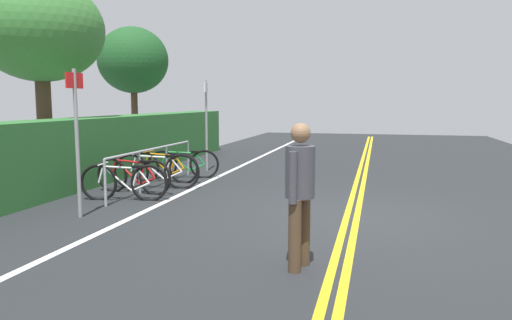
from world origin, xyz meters
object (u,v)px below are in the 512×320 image
(bike_rack, at_px, (154,159))
(tree_mid, at_px, (40,31))
(sign_post_far, at_px, (206,117))
(bicycle_1, at_px, (133,176))
(bicycle_2, at_px, (157,171))
(bicycle_3, at_px, (164,167))
(pedestrian, at_px, (300,187))
(bicycle_0, at_px, (124,182))
(tree_far_right, at_px, (133,61))
(sign_post_near, at_px, (77,129))
(bicycle_4, at_px, (184,164))

(bike_rack, distance_m, tree_mid, 4.02)
(sign_post_far, bearing_deg, bicycle_1, 173.78)
(bicycle_2, distance_m, bicycle_3, 0.80)
(bicycle_2, xyz_separation_m, pedestrian, (-4.16, -3.71, 0.55))
(bicycle_0, height_order, bicycle_1, bicycle_1)
(bicycle_0, distance_m, tree_mid, 4.54)
(bicycle_0, xyz_separation_m, tree_far_right, (7.23, 3.62, 2.86))
(bicycle_0, relative_size, tree_mid, 0.36)
(bike_rack, distance_m, bicycle_3, 0.79)
(bike_rack, distance_m, bicycle_1, 0.71)
(bicycle_3, relative_size, tree_far_right, 0.39)
(bike_rack, height_order, sign_post_near, sign_post_near)
(bicycle_0, height_order, sign_post_far, sign_post_far)
(bike_rack, xyz_separation_m, sign_post_near, (-2.71, -0.04, 0.79))
(bicycle_3, height_order, pedestrian, pedestrian)
(tree_far_right, bearing_deg, sign_post_far, -130.47)
(bicycle_0, height_order, sign_post_near, sign_post_near)
(bicycle_4, height_order, sign_post_near, sign_post_near)
(pedestrian, relative_size, sign_post_near, 0.69)
(tree_far_right, bearing_deg, sign_post_near, -157.22)
(pedestrian, bearing_deg, tree_far_right, 36.11)
(bicycle_0, bearing_deg, pedestrian, -127.40)
(bike_rack, relative_size, bicycle_1, 2.23)
(bicycle_2, distance_m, tree_far_right, 7.53)
(tree_far_right, bearing_deg, bicycle_1, -152.27)
(bike_rack, height_order, sign_post_far, sign_post_far)
(bicycle_1, xyz_separation_m, bicycle_2, (0.60, -0.22, 0.02))
(bicycle_4, height_order, tree_mid, tree_mid)
(bicycle_1, height_order, bicycle_3, bicycle_1)
(bicycle_0, bearing_deg, bicycle_3, 4.14)
(tree_mid, distance_m, tree_far_right, 5.62)
(bicycle_3, bearing_deg, tree_mid, 98.57)
(sign_post_near, bearing_deg, sign_post_far, -1.98)
(bicycle_3, xyz_separation_m, pedestrian, (-4.94, -3.89, 0.57))
(bicycle_0, relative_size, bicycle_1, 0.95)
(bicycle_3, height_order, sign_post_near, sign_post_near)
(tree_far_right, bearing_deg, bicycle_2, -148.39)
(bicycle_0, height_order, pedestrian, pedestrian)
(bicycle_1, height_order, sign_post_near, sign_post_near)
(sign_post_near, distance_m, sign_post_far, 5.37)
(sign_post_near, xyz_separation_m, sign_post_far, (5.36, -0.19, 0.02))
(sign_post_far, bearing_deg, sign_post_near, 178.02)
(sign_post_near, height_order, tree_mid, tree_mid)
(sign_post_near, bearing_deg, bicycle_0, -0.32)
(bicycle_4, distance_m, pedestrian, 6.68)
(bicycle_1, relative_size, bicycle_2, 0.94)
(bicycle_1, bearing_deg, bicycle_2, -19.83)
(sign_post_far, bearing_deg, pedestrian, -152.52)
(bicycle_2, xyz_separation_m, bicycle_4, (1.39, -0.03, -0.03))
(bicycle_0, relative_size, sign_post_near, 0.71)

